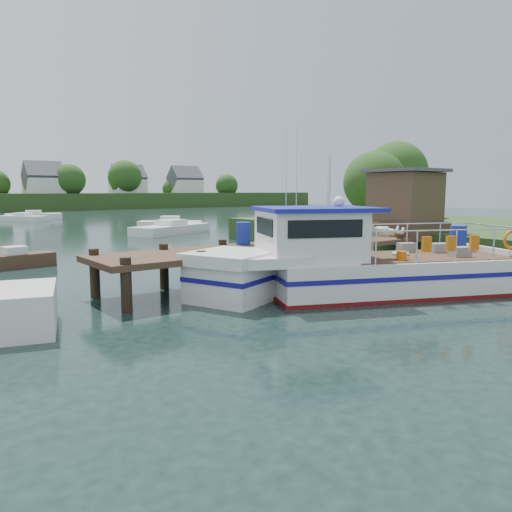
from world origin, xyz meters
TOP-DOWN VIEW (x-y plane):
  - ground_plane at (0.00, 0.00)m, footprint 160.00×160.00m
  - near_shore at (16.88, -0.73)m, footprint 16.00×30.00m
  - dock at (6.51, 0.01)m, footprint 16.60×3.00m
  - lobster_boat at (1.41, -3.48)m, footprint 11.10×6.89m
  - moored_rowboat at (-6.23, 9.68)m, footprint 3.47×1.61m
  - moored_far at (3.91, 49.46)m, footprint 6.51×3.16m
  - moored_b at (9.52, 24.97)m, footprint 5.51×4.80m
  - moored_c at (7.55, 21.04)m, footprint 7.62×5.13m
  - moored_d at (1.97, 46.01)m, footprint 4.69×5.86m

SIDE VIEW (x-z plane):
  - ground_plane at x=0.00m, z-range 0.00..0.00m
  - moored_d at x=1.97m, z-range -0.13..0.85m
  - moored_rowboat at x=-6.23m, z-range -0.13..0.85m
  - moored_far at x=3.91m, z-range -0.14..0.92m
  - moored_c at x=7.55m, z-range -0.15..0.99m
  - moored_b at x=9.52m, z-range -0.16..1.06m
  - lobster_boat at x=1.41m, z-range -1.76..3.77m
  - near_shore at x=16.88m, z-range -1.83..5.93m
  - dock at x=6.51m, z-range -0.15..4.63m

